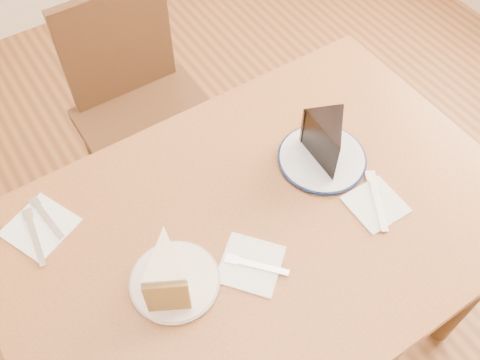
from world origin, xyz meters
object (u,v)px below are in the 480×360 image
object	(u,v)px
plate_navy	(322,158)
carrot_cake	(167,268)
plate_cream	(175,281)
chair_far	(145,113)
chocolate_cake	(329,146)
table	(260,243)

from	to	relation	value
plate_navy	carrot_cake	xyz separation A→B (m)	(-0.48, -0.08, 0.06)
plate_navy	plate_cream	bearing A→B (deg)	-169.07
plate_navy	chair_far	bearing A→B (deg)	109.18
plate_cream	chocolate_cake	xyz separation A→B (m)	(0.47, 0.08, 0.06)
chair_far	plate_navy	size ratio (longest dim) A/B	4.13
carrot_cake	chocolate_cake	distance (m)	0.48
plate_cream	chocolate_cake	size ratio (longest dim) A/B	1.40
plate_navy	carrot_cake	bearing A→B (deg)	-170.10
plate_cream	chocolate_cake	distance (m)	0.48
table	plate_cream	world-z (taller)	plate_cream
plate_cream	chocolate_cake	bearing A→B (deg)	9.56
carrot_cake	chocolate_cake	size ratio (longest dim) A/B	0.90
chair_far	plate_navy	xyz separation A→B (m)	(0.22, -0.62, 0.27)
table	chocolate_cake	xyz separation A→B (m)	(0.23, 0.06, 0.17)
plate_cream	carrot_cake	size ratio (longest dim) A/B	1.55
chair_far	carrot_cake	bearing A→B (deg)	70.21
carrot_cake	plate_navy	bearing A→B (deg)	38.40
table	chair_far	xyz separation A→B (m)	(0.01, 0.69, -0.16)
plate_cream	plate_navy	xyz separation A→B (m)	(0.47, 0.09, 0.00)
plate_navy	table	bearing A→B (deg)	-163.69
table	chair_far	size ratio (longest dim) A/B	1.37
plate_cream	plate_navy	world-z (taller)	same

